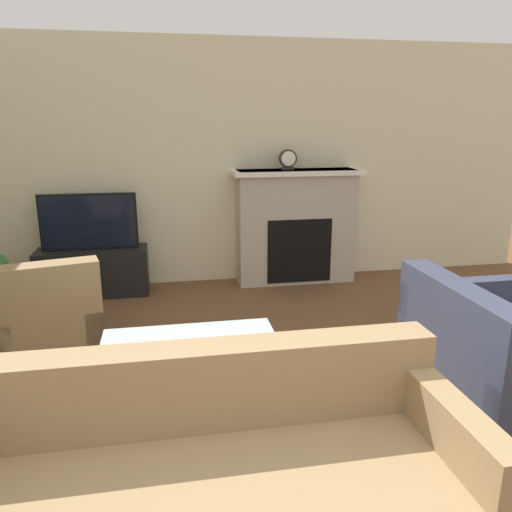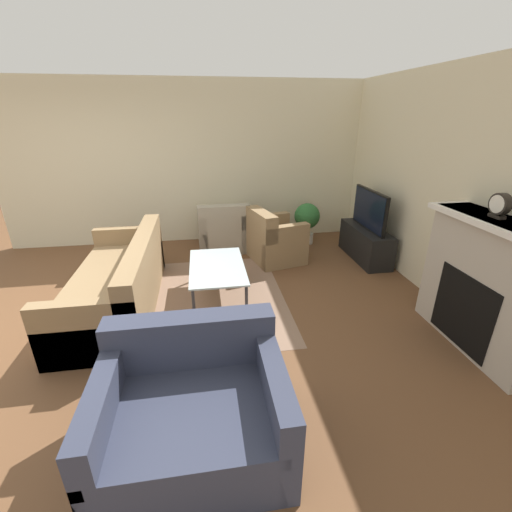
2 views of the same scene
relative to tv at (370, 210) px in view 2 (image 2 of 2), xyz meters
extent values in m
plane|color=brown|center=(1.19, -4.31, -0.80)|extent=(20.00, 20.00, 0.00)
cube|color=beige|center=(1.19, 0.31, 0.55)|extent=(8.04, 0.06, 2.70)
cube|color=beige|center=(-1.36, -2.01, 0.55)|extent=(0.06, 7.59, 2.70)
cube|color=#896B56|center=(0.91, -2.50, -0.80)|extent=(2.34, 1.86, 0.00)
cube|color=#B2A899|center=(2.26, 0.09, -0.15)|extent=(1.34, 0.38, 1.30)
cube|color=black|center=(2.26, -0.10, -0.40)|extent=(0.74, 0.01, 0.73)
cube|color=white|center=(2.26, 0.06, 0.47)|extent=(1.46, 0.44, 0.05)
cube|color=black|center=(0.00, 0.00, -0.55)|extent=(1.15, 0.40, 0.50)
cube|color=black|center=(0.00, 0.00, 0.00)|extent=(0.99, 0.05, 0.60)
cube|color=black|center=(0.00, -0.02, 0.00)|extent=(0.95, 0.01, 0.56)
cube|color=#8C704C|center=(0.93, -3.61, -0.59)|extent=(2.24, 0.92, 0.42)
cube|color=#8C704C|center=(0.93, -3.25, -0.18)|extent=(2.24, 0.20, 0.40)
cube|color=#8C704C|center=(-0.12, -3.61, -0.47)|extent=(0.14, 0.92, 0.66)
cube|color=#8C704C|center=(1.98, -3.61, -0.47)|extent=(0.14, 0.92, 0.66)
cube|color=#33384C|center=(3.01, -2.66, -0.59)|extent=(1.00, 1.23, 0.42)
cube|color=#33384C|center=(2.61, -2.66, -0.18)|extent=(0.20, 1.23, 0.40)
cube|color=#33384C|center=(3.01, -3.20, -0.47)|extent=(1.00, 0.14, 0.66)
cube|color=#33384C|center=(3.01, -2.12, -0.47)|extent=(1.00, 0.14, 0.66)
cube|color=#9E937F|center=(-0.82, -2.21, -0.59)|extent=(0.78, 0.84, 0.42)
cube|color=#9E937F|center=(-0.54, -2.20, -0.18)|extent=(0.22, 0.83, 0.40)
cube|color=#9E937F|center=(-0.83, -1.86, -0.47)|extent=(0.76, 0.16, 0.66)
cube|color=#9E937F|center=(-0.81, -2.55, -0.47)|extent=(0.76, 0.16, 0.66)
cube|color=#8C704C|center=(-0.17, -1.41, -0.59)|extent=(0.93, 0.89, 0.42)
cube|color=#8C704C|center=(-0.11, -1.66, -0.18)|extent=(0.81, 0.38, 0.40)
cube|color=#8C704C|center=(0.14, -1.33, -0.47)|extent=(0.31, 0.73, 0.66)
cube|color=#8C704C|center=(-0.48, -1.49, -0.47)|extent=(0.31, 0.73, 0.66)
cylinder|color=#333338|center=(0.38, -2.68, -0.59)|extent=(0.04, 0.04, 0.42)
cylinder|color=#333338|center=(1.44, -2.68, -0.59)|extent=(0.04, 0.04, 0.42)
cylinder|color=#333338|center=(0.38, -2.10, -0.59)|extent=(0.04, 0.04, 0.42)
cylinder|color=#333338|center=(1.44, -2.10, -0.59)|extent=(0.04, 0.04, 0.42)
cube|color=silver|center=(0.91, -2.39, -0.37)|extent=(1.14, 0.66, 0.02)
cylinder|color=beige|center=(-0.83, -0.72, -0.71)|extent=(0.25, 0.25, 0.19)
cylinder|color=#4C3823|center=(-0.83, -0.72, -0.55)|extent=(0.03, 0.03, 0.13)
sphere|color=#2D6B33|center=(-0.83, -0.72, -0.30)|extent=(0.44, 0.44, 0.44)
cube|color=#28231E|center=(2.16, 0.09, 0.51)|extent=(0.14, 0.07, 0.03)
cylinder|color=#28231E|center=(2.16, 0.09, 0.62)|extent=(0.19, 0.07, 0.19)
cylinder|color=white|center=(2.16, 0.06, 0.62)|extent=(0.16, 0.00, 0.16)
camera|label=1|loc=(0.79, -5.36, 1.02)|focal=35.00mm
camera|label=2|loc=(4.75, -2.51, 1.37)|focal=24.00mm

